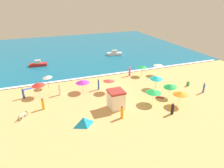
{
  "coord_description": "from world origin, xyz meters",
  "views": [
    {
      "loc": [
        -10.91,
        -28.67,
        14.52
      ],
      "look_at": [
        0.08,
        0.21,
        0.8
      ],
      "focal_mm": 32.66,
      "sensor_mm": 36.0,
      "label": 1
    }
  ],
  "objects_px": {
    "beach_umbrella_2": "(38,84)",
    "beach_umbrella_4": "(109,80)",
    "lifeguard_cabana": "(116,99)",
    "beach_umbrella_5": "(170,86)",
    "beachgoer_2": "(188,84)",
    "beachgoer_8": "(23,94)",
    "beach_umbrella_8": "(47,77)",
    "small_boat_1": "(114,53)",
    "beachgoer_4": "(173,109)",
    "beach_umbrella_9": "(142,67)",
    "beachgoer_6": "(204,88)",
    "parked_bicycle": "(23,116)",
    "beachgoer_5": "(130,71)",
    "beachgoer_7": "(122,112)",
    "beach_umbrella_7": "(158,65)",
    "beach_umbrella_0": "(154,91)",
    "small_boat_0": "(38,64)",
    "beachgoer_3": "(60,90)",
    "beachgoer_1": "(99,84)",
    "beachgoer_0": "(43,104)",
    "beach_umbrella_1": "(82,81)",
    "beach_umbrella_6": "(180,93)",
    "beach_tent": "(84,121)",
    "beach_umbrella_3": "(156,78)"
  },
  "relations": [
    {
      "from": "beachgoer_6",
      "to": "beachgoer_0",
      "type": "bearing_deg",
      "value": 171.34
    },
    {
      "from": "lifeguard_cabana",
      "to": "beach_umbrella_5",
      "type": "distance_m",
      "value": 8.92
    },
    {
      "from": "beach_umbrella_9",
      "to": "small_boat_1",
      "type": "bearing_deg",
      "value": 89.24
    },
    {
      "from": "beach_umbrella_2",
      "to": "small_boat_1",
      "type": "bearing_deg",
      "value": 41.79
    },
    {
      "from": "parked_bicycle",
      "to": "small_boat_1",
      "type": "xyz_separation_m",
      "value": [
        21.46,
        22.73,
        0.15
      ]
    },
    {
      "from": "beach_umbrella_4",
      "to": "beachgoer_2",
      "type": "relative_size",
      "value": 2.87
    },
    {
      "from": "beachgoer_3",
      "to": "beachgoer_8",
      "type": "height_order",
      "value": "beachgoer_3"
    },
    {
      "from": "beach_umbrella_4",
      "to": "beachgoer_6",
      "type": "relative_size",
      "value": 1.49
    },
    {
      "from": "beachgoer_4",
      "to": "small_boat_1",
      "type": "bearing_deg",
      "value": 83.85
    },
    {
      "from": "lifeguard_cabana",
      "to": "beachgoer_3",
      "type": "distance_m",
      "value": 9.55
    },
    {
      "from": "beach_umbrella_0",
      "to": "beachgoer_3",
      "type": "distance_m",
      "value": 14.32
    },
    {
      "from": "beach_umbrella_1",
      "to": "beach_umbrella_8",
      "type": "relative_size",
      "value": 1.4
    },
    {
      "from": "beach_umbrella_2",
      "to": "beachgoer_0",
      "type": "distance_m",
      "value": 4.44
    },
    {
      "from": "lifeguard_cabana",
      "to": "beach_umbrella_7",
      "type": "bearing_deg",
      "value": 35.68
    },
    {
      "from": "beach_umbrella_6",
      "to": "beachgoer_3",
      "type": "bearing_deg",
      "value": 149.14
    },
    {
      "from": "beachgoer_6",
      "to": "beach_umbrella_6",
      "type": "bearing_deg",
      "value": -162.98
    },
    {
      "from": "beach_umbrella_1",
      "to": "beach_umbrella_0",
      "type": "bearing_deg",
      "value": -40.12
    },
    {
      "from": "beach_umbrella_2",
      "to": "beach_umbrella_4",
      "type": "relative_size",
      "value": 1.06
    },
    {
      "from": "beach_umbrella_4",
      "to": "beachgoer_5",
      "type": "distance_m",
      "value": 7.98
    },
    {
      "from": "beach_umbrella_2",
      "to": "beachgoer_1",
      "type": "bearing_deg",
      "value": -5.64
    },
    {
      "from": "beachgoer_1",
      "to": "beachgoer_3",
      "type": "height_order",
      "value": "beachgoer_1"
    },
    {
      "from": "beach_umbrella_2",
      "to": "beach_umbrella_5",
      "type": "relative_size",
      "value": 1.06
    },
    {
      "from": "beachgoer_7",
      "to": "small_boat_1",
      "type": "xyz_separation_m",
      "value": [
        9.64,
        27.14,
        -0.28
      ]
    },
    {
      "from": "beach_umbrella_4",
      "to": "beachgoer_5",
      "type": "height_order",
      "value": "beach_umbrella_4"
    },
    {
      "from": "beachgoer_2",
      "to": "beachgoer_8",
      "type": "relative_size",
      "value": 0.54
    },
    {
      "from": "beach_umbrella_1",
      "to": "beachgoer_2",
      "type": "relative_size",
      "value": 3.36
    },
    {
      "from": "beach_umbrella_8",
      "to": "small_boat_1",
      "type": "relative_size",
      "value": 0.56
    },
    {
      "from": "beach_umbrella_0",
      "to": "small_boat_0",
      "type": "bearing_deg",
      "value": 122.7
    },
    {
      "from": "beach_umbrella_6",
      "to": "beachgoer_1",
      "type": "bearing_deg",
      "value": 135.81
    },
    {
      "from": "beach_umbrella_6",
      "to": "beachgoer_8",
      "type": "xyz_separation_m",
      "value": [
        -20.72,
        9.97,
        -1.05
      ]
    },
    {
      "from": "beachgoer_8",
      "to": "small_boat_0",
      "type": "height_order",
      "value": "beachgoer_8"
    },
    {
      "from": "beachgoer_8",
      "to": "beach_umbrella_5",
      "type": "bearing_deg",
      "value": -19.28
    },
    {
      "from": "beach_umbrella_1",
      "to": "parked_bicycle",
      "type": "relative_size",
      "value": 2.05
    },
    {
      "from": "beach_tent",
      "to": "beach_umbrella_7",
      "type": "bearing_deg",
      "value": 32.84
    },
    {
      "from": "beach_umbrella_0",
      "to": "beach_umbrella_3",
      "type": "relative_size",
      "value": 0.97
    },
    {
      "from": "beach_umbrella_4",
      "to": "parked_bicycle",
      "type": "height_order",
      "value": "beach_umbrella_4"
    },
    {
      "from": "beach_umbrella_7",
      "to": "beachgoer_5",
      "type": "relative_size",
      "value": 1.37
    },
    {
      "from": "beachgoer_6",
      "to": "beachgoer_8",
      "type": "relative_size",
      "value": 1.04
    },
    {
      "from": "beachgoer_4",
      "to": "beachgoer_6",
      "type": "xyz_separation_m",
      "value": [
        8.56,
        3.58,
        0.11
      ]
    },
    {
      "from": "beach_umbrella_7",
      "to": "beachgoer_1",
      "type": "xyz_separation_m",
      "value": [
        -12.85,
        -2.39,
        -1.08
      ]
    },
    {
      "from": "beach_umbrella_7",
      "to": "beachgoer_6",
      "type": "bearing_deg",
      "value": -75.1
    },
    {
      "from": "parked_bicycle",
      "to": "beachgoer_2",
      "type": "height_order",
      "value": "beachgoer_2"
    },
    {
      "from": "beachgoer_2",
      "to": "beachgoer_4",
      "type": "height_order",
      "value": "beachgoer_4"
    },
    {
      "from": "beach_umbrella_8",
      "to": "beachgoer_4",
      "type": "distance_m",
      "value": 20.45
    },
    {
      "from": "parked_bicycle",
      "to": "beachgoer_5",
      "type": "bearing_deg",
      "value": 24.16
    },
    {
      "from": "parked_bicycle",
      "to": "beachgoer_6",
      "type": "xyz_separation_m",
      "value": [
        26.94,
        -2.3,
        0.48
      ]
    },
    {
      "from": "beachgoer_0",
      "to": "beachgoer_7",
      "type": "distance_m",
      "value": 10.89
    },
    {
      "from": "beachgoer_6",
      "to": "small_boat_1",
      "type": "xyz_separation_m",
      "value": [
        -5.48,
        25.03,
        -0.33
      ]
    },
    {
      "from": "beachgoer_1",
      "to": "small_boat_1",
      "type": "distance_m",
      "value": 20.52
    },
    {
      "from": "beach_umbrella_0",
      "to": "beachgoer_3",
      "type": "height_order",
      "value": "beach_umbrella_0"
    }
  ]
}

